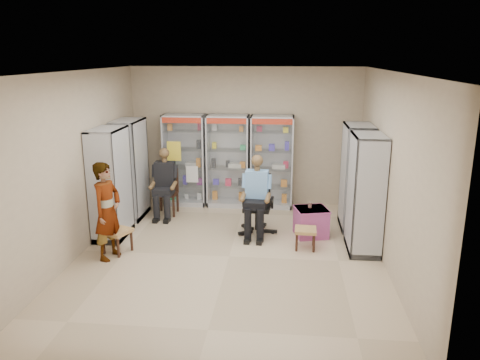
# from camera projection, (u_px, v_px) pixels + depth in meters

# --- Properties ---
(floor) EXTENTS (6.00, 6.00, 0.00)m
(floor) POSITION_uv_depth(u_px,v_px,m) (229.00, 256.00, 7.77)
(floor) COLOR tan
(floor) RESTS_ON ground
(room_shell) EXTENTS (5.02, 6.02, 3.01)m
(room_shell) POSITION_uv_depth(u_px,v_px,m) (228.00, 140.00, 7.25)
(room_shell) COLOR tan
(room_shell) RESTS_ON ground
(cabinet_back_left) EXTENTS (0.90, 0.50, 2.00)m
(cabinet_back_left) POSITION_uv_depth(u_px,v_px,m) (185.00, 160.00, 10.25)
(cabinet_back_left) COLOR silver
(cabinet_back_left) RESTS_ON floor
(cabinet_back_mid) EXTENTS (0.90, 0.50, 2.00)m
(cabinet_back_mid) POSITION_uv_depth(u_px,v_px,m) (228.00, 161.00, 10.16)
(cabinet_back_mid) COLOR #AFB1B6
(cabinet_back_mid) RESTS_ON floor
(cabinet_back_right) EXTENTS (0.90, 0.50, 2.00)m
(cabinet_back_right) POSITION_uv_depth(u_px,v_px,m) (272.00, 162.00, 10.07)
(cabinet_back_right) COLOR #A9AAB0
(cabinet_back_right) RESTS_ON floor
(cabinet_right_far) EXTENTS (0.90, 0.50, 2.00)m
(cabinet_right_far) POSITION_uv_depth(u_px,v_px,m) (356.00, 177.00, 8.83)
(cabinet_right_far) COLOR silver
(cabinet_right_far) RESTS_ON floor
(cabinet_right_near) EXTENTS (0.90, 0.50, 2.00)m
(cabinet_right_near) POSITION_uv_depth(u_px,v_px,m) (365.00, 194.00, 7.78)
(cabinet_right_near) COLOR #ADAEB5
(cabinet_right_near) RESTS_ON floor
(cabinet_left_far) EXTENTS (0.90, 0.50, 2.00)m
(cabinet_left_far) POSITION_uv_depth(u_px,v_px,m) (130.00, 169.00, 9.45)
(cabinet_left_far) COLOR #A3A6AA
(cabinet_left_far) RESTS_ON floor
(cabinet_left_near) EXTENTS (0.90, 0.50, 2.00)m
(cabinet_left_near) POSITION_uv_depth(u_px,v_px,m) (110.00, 184.00, 8.39)
(cabinet_left_near) COLOR #B6BABE
(cabinet_left_near) RESTS_ON floor
(wooden_chair) EXTENTS (0.42, 0.42, 0.94)m
(wooden_chair) POSITION_uv_depth(u_px,v_px,m) (167.00, 192.00, 9.71)
(wooden_chair) COLOR black
(wooden_chair) RESTS_ON floor
(seated_customer) EXTENTS (0.44, 0.60, 1.34)m
(seated_customer) POSITION_uv_depth(u_px,v_px,m) (166.00, 184.00, 9.61)
(seated_customer) COLOR black
(seated_customer) RESTS_ON floor
(office_chair) EXTENTS (0.64, 0.64, 1.11)m
(office_chair) POSITION_uv_depth(u_px,v_px,m) (257.00, 205.00, 8.66)
(office_chair) COLOR black
(office_chair) RESTS_ON floor
(seated_shopkeeper) EXTENTS (0.51, 0.68, 1.42)m
(seated_shopkeeper) POSITION_uv_depth(u_px,v_px,m) (257.00, 198.00, 8.57)
(seated_shopkeeper) COLOR #689BCE
(seated_shopkeeper) RESTS_ON floor
(pink_trunk) EXTENTS (0.66, 0.64, 0.53)m
(pink_trunk) POSITION_uv_depth(u_px,v_px,m) (311.00, 222.00, 8.60)
(pink_trunk) COLOR #A1406A
(pink_trunk) RESTS_ON floor
(tea_glass) EXTENTS (0.07, 0.07, 0.10)m
(tea_glass) POSITION_uv_depth(u_px,v_px,m) (310.00, 205.00, 8.57)
(tea_glass) COLOR #512007
(tea_glass) RESTS_ON pink_trunk
(woven_stool_a) EXTENTS (0.38, 0.38, 0.36)m
(woven_stool_a) POSITION_uv_depth(u_px,v_px,m) (305.00, 238.00, 8.05)
(woven_stool_a) COLOR #A28844
(woven_stool_a) RESTS_ON floor
(woven_stool_b) EXTENTS (0.53, 0.53, 0.41)m
(woven_stool_b) POSITION_uv_depth(u_px,v_px,m) (118.00, 241.00, 7.90)
(woven_stool_b) COLOR tan
(woven_stool_b) RESTS_ON floor
(standing_man) EXTENTS (0.53, 0.67, 1.61)m
(standing_man) POSITION_uv_depth(u_px,v_px,m) (107.00, 211.00, 7.53)
(standing_man) COLOR gray
(standing_man) RESTS_ON floor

